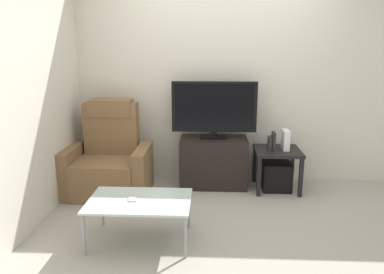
{
  "coord_description": "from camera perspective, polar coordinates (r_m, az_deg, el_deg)",
  "views": [
    {
      "loc": [
        -0.19,
        -3.62,
        1.7
      ],
      "look_at": [
        -0.38,
        0.5,
        0.7
      ],
      "focal_mm": 35.15,
      "sensor_mm": 36.0,
      "label": 1
    }
  ],
  "objects": [
    {
      "name": "book_middle",
      "position": [
        4.54,
        12.26,
        -0.61
      ],
      "size": [
        0.03,
        0.14,
        0.22
      ],
      "primitive_type": "cube",
      "color": "#262626",
      "rests_on": "side_table"
    },
    {
      "name": "television",
      "position": [
        4.54,
        3.38,
        4.33
      ],
      "size": [
        1.02,
        0.2,
        0.69
      ],
      "color": "black",
      "rests_on": "tv_stand"
    },
    {
      "name": "wall_side",
      "position": [
        4.02,
        -22.36,
        6.89
      ],
      "size": [
        0.06,
        4.48,
        2.6
      ],
      "primitive_type": "cube",
      "color": "beige",
      "rests_on": "ground"
    },
    {
      "name": "wall_back",
      "position": [
        4.77,
        5.05,
        8.77
      ],
      "size": [
        6.4,
        0.06,
        2.6
      ],
      "primitive_type": "cube",
      "color": "beige",
      "rests_on": "ground"
    },
    {
      "name": "side_table",
      "position": [
        4.62,
        12.8,
        -2.83
      ],
      "size": [
        0.54,
        0.54,
        0.5
      ],
      "color": "black",
      "rests_on": "ground"
    },
    {
      "name": "ground_plane",
      "position": [
        4.01,
        5.27,
        -11.56
      ],
      "size": [
        6.4,
        6.4,
        0.0
      ],
      "primitive_type": "plane",
      "color": "#9E998E"
    },
    {
      "name": "subwoofer_box",
      "position": [
        4.7,
        12.64,
        -5.73
      ],
      "size": [
        0.34,
        0.34,
        0.34
      ],
      "primitive_type": "cube",
      "color": "black",
      "rests_on": "ground"
    },
    {
      "name": "coffee_table",
      "position": [
        3.38,
        -7.95,
        -9.8
      ],
      "size": [
        0.9,
        0.6,
        0.39
      ],
      "color": "#B2C6C1",
      "rests_on": "ground"
    },
    {
      "name": "book_leftmost",
      "position": [
        4.54,
        11.71,
        -0.93
      ],
      "size": [
        0.04,
        0.12,
        0.16
      ],
      "primitive_type": "cube",
      "color": "#262626",
      "rests_on": "side_table"
    },
    {
      "name": "tv_stand",
      "position": [
        4.67,
        3.27,
        -3.79
      ],
      "size": [
        0.82,
        0.46,
        0.6
      ],
      "color": "black",
      "rests_on": "ground"
    },
    {
      "name": "recliner_armchair",
      "position": [
        4.57,
        -12.52,
        -3.59
      ],
      "size": [
        0.98,
        0.78,
        1.08
      ],
      "rotation": [
        0.0,
        0.0,
        0.06
      ],
      "color": "brown",
      "rests_on": "ground"
    },
    {
      "name": "game_console",
      "position": [
        4.6,
        14.01,
        -0.42
      ],
      "size": [
        0.07,
        0.2,
        0.24
      ],
      "primitive_type": "cube",
      "color": "white",
      "rests_on": "side_table"
    },
    {
      "name": "cell_phone",
      "position": [
        3.4,
        -9.03,
        -9.16
      ],
      "size": [
        0.1,
        0.16,
        0.01
      ],
      "primitive_type": "cube",
      "rotation": [
        0.0,
        0.0,
        0.2
      ],
      "color": "#B7B7BC",
      "rests_on": "coffee_table"
    }
  ]
}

